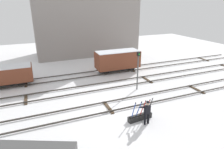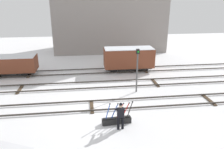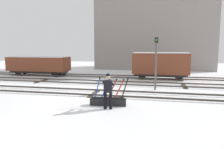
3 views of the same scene
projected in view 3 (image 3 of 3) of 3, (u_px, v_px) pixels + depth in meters
name	position (u px, v px, depth m)	size (l,w,h in m)	color
ground_plane	(94.00, 94.00, 13.15)	(60.00, 60.00, 0.00)	white
track_main_line	(94.00, 93.00, 13.14)	(44.00, 1.94, 0.18)	#38332D
track_siding_near	(108.00, 83.00, 16.87)	(44.00, 1.94, 0.18)	#38332D
track_siding_far	(116.00, 76.00, 20.50)	(44.00, 1.94, 0.18)	#38332D
switch_lever_frame	(108.00, 100.00, 10.58)	(1.94, 0.51, 1.42)	black
rail_worker	(108.00, 89.00, 9.88)	(0.57, 0.69, 1.71)	black
signal_post	(156.00, 58.00, 14.23)	(0.24, 0.32, 3.57)	#4C4C4C
apartment_building	(154.00, 21.00, 28.78)	(15.55, 6.16, 13.02)	gray
freight_car_far_end	(160.00, 64.00, 19.49)	(5.07, 2.06, 2.45)	#2D2B28
freight_car_mid_siding	(39.00, 64.00, 22.06)	(6.39, 2.03, 1.98)	#2D2B28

